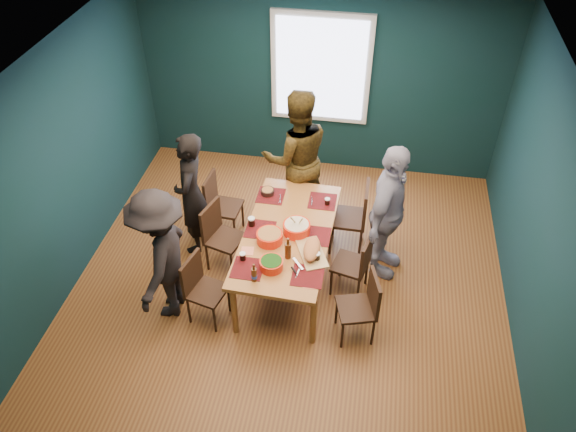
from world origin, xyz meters
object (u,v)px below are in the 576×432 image
Objects in this scene: chair_right_far at (356,213)px; person_right at (388,213)px; person_far_left at (191,194)px; cutting_board at (312,250)px; chair_left_mid at (219,232)px; chair_left_far at (218,201)px; bowl_salad at (270,237)px; chair_right_mid at (358,261)px; person_near_left at (162,256)px; dining_table at (288,237)px; bowl_dumpling at (297,228)px; chair_left_near at (200,284)px; bowl_herbs at (271,264)px; person_back at (297,157)px; chair_right_near at (364,303)px.

person_right is (0.36, -0.32, 0.32)m from chair_right_far.
person_far_left is 2.58× the size of cutting_board.
person_right reaches higher than chair_left_mid.
bowl_salad is at bearing -41.19° from chair_left_far.
person_far_left reaches higher than cutting_board.
person_near_left is at bearing -150.17° from chair_right_mid.
chair_left_mid is (-0.84, 0.11, -0.15)m from dining_table.
chair_left_mid is 0.92× the size of chair_right_far.
person_far_left is 1.37m from bowl_dumpling.
bowl_herbs is (0.75, 0.14, 0.30)m from chair_left_near.
chair_left_far reaches higher than chair_left_near.
bowl_dumpling is (0.94, -0.09, 0.28)m from chair_left_mid.
person_far_left is 1.41m from person_back.
bowl_dumpling is at bearing -133.45° from chair_right_far.
person_right reaches higher than person_far_left.
chair_right_far reaches higher than cutting_board.
person_back reaches higher than cutting_board.
chair_right_near is at bearing 89.31° from person_near_left.
person_far_left is at bearing 137.29° from chair_right_near.
person_far_left is at bearing 15.54° from person_back.
person_right is (2.31, -0.03, 0.06)m from person_far_left.
chair_left_far is 1.22m from bowl_salad.
chair_left_near is 3.32× the size of bowl_herbs.
person_far_left is 6.46× the size of bowl_herbs.
chair_left_near is 1.75m from chair_right_near.
person_near_left is 1.16m from bowl_herbs.
dining_table is 0.86m from chair_left_mid.
dining_table is at bearing 113.64° from cutting_board.
bowl_herbs is at bearing 70.28° from person_back.
chair_right_mid is 1.03m from bowl_salad.
bowl_dumpling is at bearing 125.13° from person_right.
bowl_dumpling is (1.10, -0.65, 0.29)m from chair_left_far.
person_right is at bearing 18.81° from bowl_dumpling.
dining_table is 3.09× the size of cutting_board.
bowl_salad is at bearing 66.42° from person_back.
chair_right_far is at bearing 126.60° from person_back.
chair_left_far is at bearing 128.51° from chair_right_near.
chair_right_mid is at bearing -83.38° from chair_right_far.
chair_left_far is at bearing 149.40° from bowl_dumpling.
person_back is (1.13, 0.82, 0.11)m from person_far_left.
person_near_left is (-0.38, -0.78, 0.30)m from chair_left_mid.
person_far_left reaches higher than chair_right_near.
person_back is 1.05× the size of person_right.
dining_table is at bearing -29.68° from chair_left_far.
chair_right_mid is at bearing 84.19° from chair_right_near.
chair_left_near is 0.45× the size of person_back.
person_near_left reaches higher than cutting_board.
person_right reaches higher than bowl_herbs.
chair_right_near is 0.78m from cutting_board.
chair_right_near is 0.52× the size of person_near_left.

